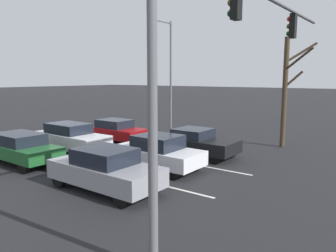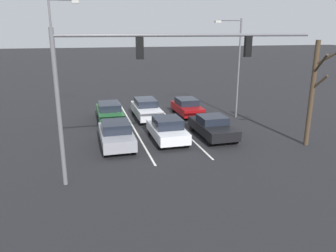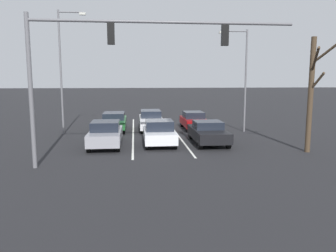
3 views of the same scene
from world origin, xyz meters
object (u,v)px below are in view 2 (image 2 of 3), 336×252
car_gray_rightlane_front (116,134)px  bare_tree_near (313,91)px  car_white_midlane_front (167,129)px  street_lamp_right_shoulder (57,57)px  car_maroon_leftlane_second (187,107)px  traffic_signal_gantry (141,68)px  car_black_leftlane_front (213,126)px  car_darkgreen_rightlane_second (110,111)px  street_lamp_left_shoulder (236,62)px  car_silver_midlane_second (146,109)px

car_gray_rightlane_front → bare_tree_near: 12.03m
car_white_midlane_front → street_lamp_right_shoulder: bearing=-35.3°
car_gray_rightlane_front → street_lamp_right_shoulder: size_ratio=0.49×
car_maroon_leftlane_second → traffic_signal_gantry: (5.69, 10.71, 4.48)m
car_black_leftlane_front → car_darkgreen_rightlane_second: (6.23, -5.83, 0.04)m
street_lamp_left_shoulder → bare_tree_near: bearing=101.2°
car_white_midlane_front → car_darkgreen_rightlane_second: 6.62m
car_black_leftlane_front → street_lamp_right_shoulder: street_lamp_right_shoulder is taller
car_silver_midlane_second → bare_tree_near: bearing=133.4°
street_lamp_left_shoulder → street_lamp_right_shoulder: bearing=-1.4°
car_black_leftlane_front → car_maroon_leftlane_second: size_ratio=1.11×
car_silver_midlane_second → traffic_signal_gantry: (2.21, 10.59, 4.40)m
street_lamp_right_shoulder → car_silver_midlane_second: bearing=-169.9°
car_silver_midlane_second → street_lamp_right_shoulder: (6.36, 1.14, 4.28)m
street_lamp_right_shoulder → car_black_leftlane_front: bearing=154.3°
car_maroon_leftlane_second → traffic_signal_gantry: 12.93m
car_gray_rightlane_front → car_silver_midlane_second: size_ratio=0.95×
car_gray_rightlane_front → car_black_leftlane_front: bearing=-177.9°
car_white_midlane_front → street_lamp_right_shoulder: street_lamp_right_shoulder is taller
street_lamp_right_shoulder → car_darkgreen_rightlane_second: bearing=-161.3°
car_white_midlane_front → bare_tree_near: bare_tree_near is taller
traffic_signal_gantry → bare_tree_near: traffic_signal_gantry is taller
car_black_leftlane_front → bare_tree_near: (-5.03, 3.03, 2.68)m
traffic_signal_gantry → street_lamp_right_shoulder: (4.15, -9.45, -0.13)m
car_white_midlane_front → car_darkgreen_rightlane_second: (3.12, -5.84, 0.00)m
car_maroon_leftlane_second → street_lamp_left_shoulder: (-3.43, 1.59, 3.76)m
car_white_midlane_front → bare_tree_near: size_ratio=0.66×
car_gray_rightlane_front → car_maroon_leftlane_second: car_gray_rightlane_front is taller
car_black_leftlane_front → car_maroon_leftlane_second: bearing=-91.4°
car_black_leftlane_front → street_lamp_right_shoulder: bearing=-25.7°
car_maroon_leftlane_second → car_darkgreen_rightlane_second: car_darkgreen_rightlane_second is taller
car_silver_midlane_second → traffic_signal_gantry: size_ratio=0.38×
car_maroon_leftlane_second → bare_tree_near: bare_tree_near is taller
car_gray_rightlane_front → street_lamp_left_shoulder: street_lamp_left_shoulder is taller
bare_tree_near → street_lamp_right_shoulder: bearing=-27.6°
car_silver_midlane_second → car_darkgreen_rightlane_second: (2.89, -0.04, -0.04)m
car_black_leftlane_front → street_lamp_left_shoulder: bearing=-129.6°
car_silver_midlane_second → car_darkgreen_rightlane_second: car_silver_midlane_second is taller
street_lamp_right_shoulder → street_lamp_left_shoulder: size_ratio=1.16×
car_darkgreen_rightlane_second → bare_tree_near: size_ratio=0.75×
car_silver_midlane_second → car_gray_rightlane_front: bearing=63.3°
car_black_leftlane_front → car_darkgreen_rightlane_second: size_ratio=0.95×
street_lamp_right_shoulder → street_lamp_left_shoulder: street_lamp_right_shoulder is taller
car_gray_rightlane_front → traffic_signal_gantry: size_ratio=0.36×
bare_tree_near → street_lamp_left_shoulder: bearing=-78.8°
car_black_leftlane_front → car_silver_midlane_second: size_ratio=0.97×
car_gray_rightlane_front → street_lamp_right_shoulder: 7.32m
car_darkgreen_rightlane_second → traffic_signal_gantry: 11.54m
car_black_leftlane_front → car_silver_midlane_second: (3.33, -5.79, 0.09)m
car_white_midlane_front → car_black_leftlane_front: (-3.11, -0.01, -0.04)m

